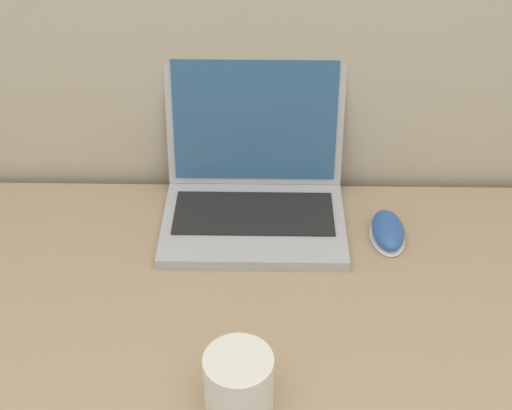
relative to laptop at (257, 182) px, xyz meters
The scene contains 3 objects.
laptop is the anchor object (origin of this frame).
drink_cup 0.42m from the laptop, 91.64° to the right, with size 0.09×0.09×0.09m.
computer_mouse 0.24m from the laptop, 17.28° to the right, with size 0.06×0.11×0.03m.
Camera 1 is at (-0.00, -0.44, 1.51)m, focal length 50.00 mm.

